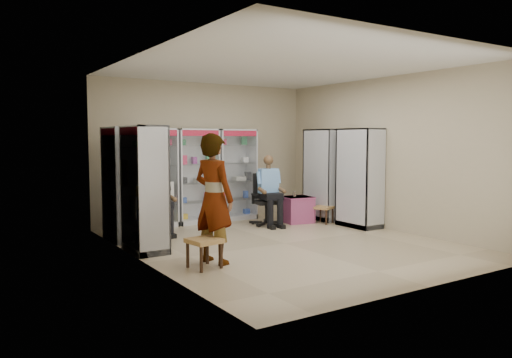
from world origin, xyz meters
TOP-DOWN VIEW (x-y plane):
  - floor at (0.00, 0.00)m, footprint 6.00×6.00m
  - room_shell at (0.00, 0.00)m, footprint 5.02×6.02m
  - cabinet_back_left at (-1.30, 2.73)m, footprint 0.90×0.50m
  - cabinet_back_mid at (-0.35, 2.73)m, footprint 0.90×0.50m
  - cabinet_back_right at (0.60, 2.73)m, footprint 0.90×0.50m
  - cabinet_right_far at (2.23, 1.60)m, footprint 0.90×0.50m
  - cabinet_right_near at (2.23, 0.50)m, footprint 0.90×0.50m
  - cabinet_left_far at (-2.23, 1.80)m, footprint 0.90×0.50m
  - cabinet_left_near at (-2.23, 0.70)m, footprint 0.90×0.50m
  - wooden_chair at (-1.55, 2.00)m, footprint 0.42×0.42m
  - seated_customer at (-1.55, 1.95)m, footprint 0.44×0.60m
  - office_chair at (0.76, 1.70)m, footprint 0.68×0.68m
  - seated_shopkeeper at (0.76, 1.65)m, footprint 0.56×0.70m
  - pink_trunk at (1.49, 1.61)m, footprint 0.66×0.65m
  - tea_glass at (1.46, 1.66)m, footprint 0.07×0.07m
  - woven_stool_a at (1.90, 1.23)m, footprint 0.47×0.47m
  - woven_stool_b at (-1.90, -0.72)m, footprint 0.47×0.47m
  - standing_man at (-1.65, -0.54)m, footprint 0.64×0.79m

SIDE VIEW (x-z plane):
  - floor at x=0.00m, z-range 0.00..0.00m
  - woven_stool_a at x=1.90m, z-range 0.00..0.36m
  - woven_stool_b at x=-1.90m, z-range 0.00..0.42m
  - pink_trunk at x=1.49m, z-range 0.00..0.56m
  - wooden_chair at x=-1.55m, z-range 0.00..0.94m
  - office_chair at x=0.76m, z-range 0.00..1.07m
  - tea_glass at x=1.46m, z-range 0.56..0.66m
  - seated_customer at x=-1.55m, z-range 0.00..1.34m
  - seated_shopkeeper at x=0.76m, z-range 0.00..1.36m
  - standing_man at x=-1.65m, z-range 0.00..1.87m
  - cabinet_back_left at x=-1.30m, z-range 0.00..2.00m
  - cabinet_back_mid at x=-0.35m, z-range 0.00..2.00m
  - cabinet_back_right at x=0.60m, z-range 0.00..2.00m
  - cabinet_right_far at x=2.23m, z-range 0.00..2.00m
  - cabinet_right_near at x=2.23m, z-range 0.00..2.00m
  - cabinet_left_far at x=-2.23m, z-range 0.00..2.00m
  - cabinet_left_near at x=-2.23m, z-range 0.00..2.00m
  - room_shell at x=0.00m, z-range 0.46..3.47m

